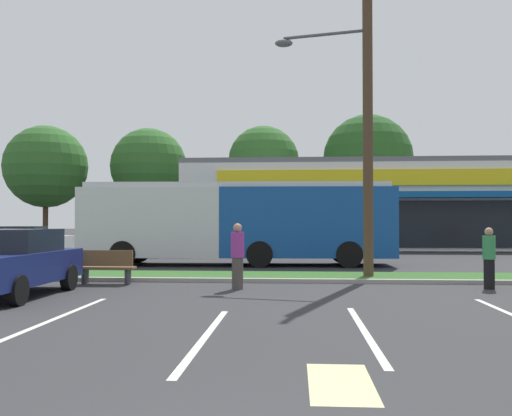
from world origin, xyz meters
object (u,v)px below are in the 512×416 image
city_bus (237,221)px  pedestrian_by_pole (489,258)px  car_4 (26,241)px  car_2 (11,262)px  bus_stop_bench (106,266)px  utility_pole (363,95)px  car_3 (154,241)px  pedestrian_near_bench (238,256)px

city_bus → pedestrian_by_pole: bearing=132.7°
car_4 → car_2: bearing=-65.0°
bus_stop_bench → car_4: 14.82m
utility_pole → car_2: (-8.62, -4.38, -4.76)m
bus_stop_bench → car_3: size_ratio=0.36×
utility_pole → car_4: (-15.59, 10.59, -4.79)m
car_3 → pedestrian_near_bench: bearing=-67.4°
car_3 → pedestrian_by_pole: bearing=-46.7°
city_bus → bus_stop_bench: 7.73m
car_2 → car_3: size_ratio=0.99×
utility_pole → car_4: 19.45m
city_bus → pedestrian_near_bench: size_ratio=7.28×
car_4 → pedestrian_by_pole: (18.54, -12.70, 0.03)m
car_3 → pedestrian_by_pole: size_ratio=2.78×
car_2 → pedestrian_by_pole: pedestrian_by_pole is taller
city_bus → car_3: bearing=-50.0°
car_4 → car_3: bearing=0.4°
pedestrian_near_bench → pedestrian_by_pole: pedestrian_near_bench is taller
bus_stop_bench → pedestrian_near_bench: (3.77, -0.92, 0.35)m
utility_pole → car_2: utility_pole is taller
city_bus → car_2: city_bus is taller
utility_pole → car_3: size_ratio=2.36×
utility_pole → car_3: 14.77m
utility_pole → bus_stop_bench: utility_pole is taller
bus_stop_bench → pedestrian_by_pole: 10.26m
car_3 → pedestrian_near_bench: size_ratio=2.60×
utility_pole → car_4: bearing=145.8°
car_3 → car_4: bearing=-179.6°
car_2 → pedestrian_near_bench: 5.40m
bus_stop_bench → car_2: size_ratio=0.37×
bus_stop_bench → pedestrian_near_bench: 3.90m
pedestrian_near_bench → pedestrian_by_pole: (6.48, 0.50, -0.05)m
car_4 → pedestrian_near_bench: size_ratio=2.60×
car_3 → bus_stop_bench: bearing=-81.9°
utility_pole → car_2: bearing=-153.1°
car_2 → pedestrian_by_pole: (11.57, 2.27, 0.00)m
car_4 → pedestrian_near_bench: 17.88m
car_3 → pedestrian_near_bench: pedestrian_near_bench is taller
car_2 → car_4: bearing=-155.0°
car_2 → car_3: car_2 is taller
city_bus → pedestrian_by_pole: (7.29, -7.46, -0.97)m
car_3 → city_bus: bearing=-48.3°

